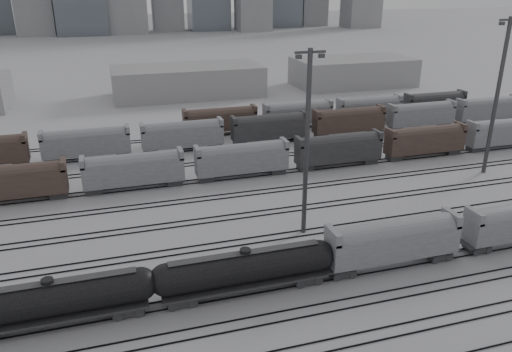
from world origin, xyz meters
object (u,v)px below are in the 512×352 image
object	(u,v)px
tank_car_a	(51,300)
hopper_car_a	(393,239)
light_mast_c	(307,141)
tank_car_b	(245,268)

from	to	relation	value
tank_car_a	hopper_car_a	world-z (taller)	hopper_car_a
tank_car_a	light_mast_c	distance (m)	32.17
light_mast_c	hopper_car_a	bearing A→B (deg)	-58.92
tank_car_b	hopper_car_a	bearing A→B (deg)	0.00
tank_car_b	light_mast_c	world-z (taller)	light_mast_c
hopper_car_a	light_mast_c	bearing A→B (deg)	121.08
tank_car_a	light_mast_c	bearing A→B (deg)	19.71
tank_car_a	hopper_car_a	bearing A→B (deg)	0.00
hopper_car_a	light_mast_c	size ratio (longest dim) A/B	0.67
tank_car_a	tank_car_b	size ratio (longest dim) A/B	1.00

